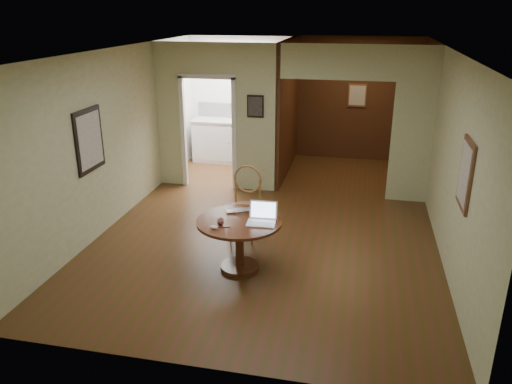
% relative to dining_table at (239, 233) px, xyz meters
% --- Properties ---
extents(floor, '(5.00, 5.00, 0.00)m').
position_rel_dining_table_xyz_m(floor, '(0.17, 0.52, -0.51)').
color(floor, '#4B3415').
rests_on(floor, ground).
extents(room_shell, '(5.20, 7.50, 5.00)m').
position_rel_dining_table_xyz_m(room_shell, '(-0.30, 3.61, 0.77)').
color(room_shell, silver).
rests_on(room_shell, ground).
extents(dining_table, '(1.11, 1.11, 0.69)m').
position_rel_dining_table_xyz_m(dining_table, '(0.00, 0.00, 0.00)').
color(dining_table, '#5D2717').
rests_on(dining_table, ground).
extents(chair, '(0.50, 0.50, 1.10)m').
position_rel_dining_table_xyz_m(chair, '(-0.14, 0.96, 0.10)').
color(chair, '#9F6438').
rests_on(chair, ground).
extents(open_laptop, '(0.37, 0.33, 0.25)m').
position_rel_dining_table_xyz_m(open_laptop, '(0.30, 0.01, 0.25)').
color(open_laptop, white).
rests_on(open_laptop, dining_table).
extents(closed_laptop, '(0.39, 0.33, 0.03)m').
position_rel_dining_table_xyz_m(closed_laptop, '(-0.06, 0.24, 0.19)').
color(closed_laptop, '#B0B0B5').
rests_on(closed_laptop, dining_table).
extents(mouse, '(0.11, 0.07, 0.04)m').
position_rel_dining_table_xyz_m(mouse, '(-0.25, -0.32, 0.20)').
color(mouse, white).
rests_on(mouse, dining_table).
extents(wine_glass, '(0.09, 0.09, 0.10)m').
position_rel_dining_table_xyz_m(wine_glass, '(-0.19, -0.20, 0.23)').
color(wine_glass, white).
rests_on(wine_glass, dining_table).
extents(pen, '(0.13, 0.05, 0.01)m').
position_rel_dining_table_xyz_m(pen, '(-0.12, -0.26, 0.18)').
color(pen, '#0B0D51').
rests_on(pen, dining_table).
extents(kitchen_cabinet, '(2.06, 0.60, 0.94)m').
position_rel_dining_table_xyz_m(kitchen_cabinet, '(-1.18, 4.72, -0.04)').
color(kitchen_cabinet, white).
rests_on(kitchen_cabinet, ground).
extents(grocery_bag, '(0.33, 0.30, 0.28)m').
position_rel_dining_table_xyz_m(grocery_bag, '(-0.86, 4.72, 0.57)').
color(grocery_bag, beige).
rests_on(grocery_bag, kitchen_cabinet).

